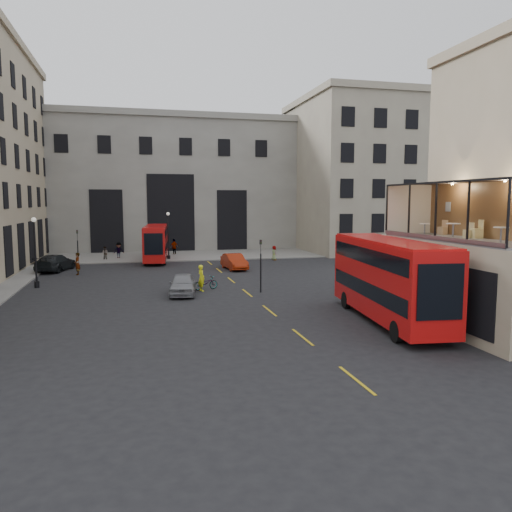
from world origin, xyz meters
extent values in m
plane|color=black|center=(0.00, 0.00, 0.00)|extent=(140.00, 140.00, 0.00)
cube|color=black|center=(4.98, 0.00, 2.00)|extent=(0.08, 9.20, 3.00)
cube|color=brown|center=(7.97, 0.00, 6.05)|extent=(0.04, 10.00, 2.90)
cube|color=beige|center=(6.50, 5.00, 6.05)|extent=(3.00, 0.04, 2.90)
cube|color=black|center=(6.50, 0.00, 7.50)|extent=(3.00, 10.00, 0.04)
cube|color=slate|center=(5.00, 0.00, 4.70)|extent=(0.12, 10.00, 0.18)
cube|color=black|center=(5.00, 0.00, 7.45)|extent=(0.12, 10.00, 0.10)
cube|color=beige|center=(7.92, 3.20, 6.20)|extent=(0.04, 0.45, 0.55)
cylinder|color=#FFD899|center=(7.30, -2.00, 7.45)|extent=(0.12, 0.12, 0.05)
cylinder|color=#FFD899|center=(7.30, 2.00, 7.45)|extent=(0.12, 0.12, 0.05)
cube|color=tan|center=(6.50, 0.00, 2.25)|extent=(3.00, 11.00, 4.50)
cube|color=slate|center=(6.50, 0.00, 4.55)|extent=(3.00, 10.00, 0.10)
cube|color=gray|center=(-5.00, 48.00, 9.00)|extent=(34.00, 10.00, 18.00)
cube|color=gray|center=(-5.00, 48.00, 17.60)|extent=(35.00, 10.60, 0.80)
cube|color=black|center=(-5.00, 42.96, 5.00)|extent=(6.00, 0.12, 10.00)
cube|color=black|center=(-13.00, 42.96, 4.00)|extent=(4.00, 0.12, 8.00)
cube|color=black|center=(3.00, 42.96, 4.00)|extent=(4.00, 0.12, 8.00)
cube|color=#A9A288|center=(20.00, 40.00, 10.00)|extent=(16.00, 18.00, 20.00)
cube|color=#A9A288|center=(20.00, 40.00, 19.60)|extent=(16.60, 18.60, 0.80)
cube|color=slate|center=(-6.00, 38.00, 0.06)|extent=(40.00, 12.00, 0.12)
cylinder|color=black|center=(-1.00, 12.00, 1.40)|extent=(0.10, 0.10, 2.80)
imported|color=black|center=(-1.00, 12.00, 3.30)|extent=(0.16, 0.20, 1.00)
cylinder|color=black|center=(-15.00, 28.00, 1.40)|extent=(0.10, 0.10, 2.80)
imported|color=black|center=(-15.00, 28.00, 3.30)|extent=(0.16, 0.20, 1.00)
cylinder|color=black|center=(-17.00, 18.00, 2.50)|extent=(0.14, 0.14, 5.00)
cylinder|color=black|center=(-17.00, 18.00, 0.25)|extent=(0.36, 0.36, 0.50)
sphere|color=silver|center=(-17.00, 18.00, 5.15)|extent=(0.36, 0.36, 0.36)
cylinder|color=black|center=(-6.00, 34.00, 2.50)|extent=(0.14, 0.14, 5.00)
cylinder|color=black|center=(-6.00, 34.00, 0.25)|extent=(0.36, 0.36, 0.50)
sphere|color=silver|center=(-6.00, 34.00, 5.15)|extent=(0.36, 0.36, 0.36)
cube|color=red|center=(3.50, 1.88, 2.40)|extent=(3.73, 11.42, 3.98)
cube|color=black|center=(3.50, 1.88, 1.84)|extent=(3.71, 10.82, 0.82)
cube|color=black|center=(3.50, 1.88, 3.62)|extent=(3.71, 10.82, 0.82)
cube|color=red|center=(3.50, 1.88, 4.41)|extent=(3.61, 11.19, 0.12)
cylinder|color=black|center=(2.74, 5.58, 0.51)|extent=(0.39, 1.04, 1.02)
cylinder|color=black|center=(5.03, 5.33, 0.51)|extent=(0.39, 1.04, 1.02)
cylinder|color=black|center=(1.93, -1.89, 0.51)|extent=(0.39, 1.04, 1.02)
cylinder|color=black|center=(4.23, -2.14, 0.51)|extent=(0.39, 1.04, 1.02)
cube|color=red|center=(-7.44, 32.80, 2.09)|extent=(3.10, 9.97, 3.48)
cube|color=black|center=(-7.44, 32.80, 1.60)|extent=(3.09, 9.44, 0.71)
cube|color=black|center=(-7.44, 32.80, 3.16)|extent=(3.09, 9.44, 0.71)
cube|color=red|center=(-7.44, 32.80, 3.86)|extent=(2.99, 9.76, 0.11)
cylinder|color=black|center=(-8.15, 36.01, 0.45)|extent=(0.33, 0.91, 0.89)
cylinder|color=black|center=(-6.17, 35.83, 0.45)|extent=(0.33, 0.91, 0.89)
cylinder|color=black|center=(-8.74, 29.47, 0.45)|extent=(0.33, 0.91, 0.89)
cylinder|color=black|center=(-6.76, 29.29, 0.45)|extent=(0.33, 0.91, 0.89)
imported|color=gray|center=(-6.52, 12.49, 0.74)|extent=(2.37, 4.58, 1.49)
imported|color=#9E2309|center=(-0.43, 24.52, 0.75)|extent=(1.99, 4.67, 1.50)
imported|color=black|center=(-17.00, 27.44, 0.79)|extent=(3.59, 5.82, 1.58)
imported|color=gray|center=(-4.67, 14.10, 0.49)|extent=(1.99, 1.20, 0.99)
imported|color=#FFFE1A|center=(-5.06, 13.59, 0.96)|extent=(0.65, 0.81, 1.92)
imported|color=gray|center=(-12.87, 35.05, 0.77)|extent=(0.92, 0.83, 1.55)
imported|color=gray|center=(-11.45, 36.26, 0.94)|extent=(1.39, 1.10, 1.88)
imported|color=gray|center=(-5.00, 38.90, 0.98)|extent=(1.21, 1.07, 1.96)
imported|color=gray|center=(5.39, 30.92, 0.80)|extent=(0.71, 0.89, 1.60)
imported|color=gray|center=(-14.71, 24.31, 0.99)|extent=(0.53, 0.76, 1.97)
cylinder|color=beige|center=(5.80, -3.70, 5.38)|extent=(0.64, 0.64, 0.04)
cylinder|color=slate|center=(5.80, -3.70, 5.00)|extent=(0.09, 0.09, 0.75)
cylinder|color=slate|center=(5.80, -3.70, 4.62)|extent=(0.47, 0.47, 0.03)
cylinder|color=beige|center=(5.51, -0.74, 5.42)|extent=(0.67, 0.67, 0.04)
cylinder|color=slate|center=(5.51, -0.74, 5.02)|extent=(0.09, 0.09, 0.79)
cylinder|color=slate|center=(5.51, -0.74, 4.62)|extent=(0.49, 0.49, 0.03)
cylinder|color=beige|center=(5.86, 2.27, 5.28)|extent=(0.56, 0.56, 0.04)
cylinder|color=slate|center=(5.86, 2.27, 4.94)|extent=(0.07, 0.07, 0.65)
cylinder|color=slate|center=(5.86, 2.27, 4.61)|extent=(0.41, 0.41, 0.03)
cube|color=tan|center=(7.28, 0.45, 4.81)|extent=(0.41, 0.41, 0.43)
cube|color=tan|center=(7.46, 0.45, 5.22)|extent=(0.05, 0.40, 0.38)
cube|color=#D4C17A|center=(7.52, 0.12, 4.86)|extent=(0.54, 0.54, 0.51)
cube|color=#D4C17A|center=(7.74, 0.08, 5.34)|extent=(0.12, 0.48, 0.45)
cube|color=tan|center=(7.65, 3.26, 4.82)|extent=(0.51, 0.51, 0.45)
cube|color=tan|center=(7.83, 3.31, 5.24)|extent=(0.14, 0.41, 0.40)
camera|label=1|loc=(-9.78, -22.21, 6.50)|focal=35.00mm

